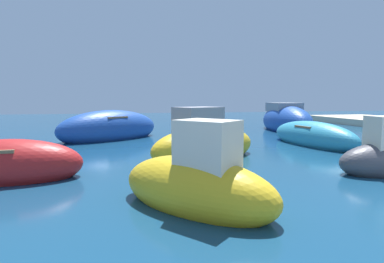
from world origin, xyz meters
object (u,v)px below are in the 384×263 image
object	(u,v)px
moored_boat_1	(313,136)
moored_boat_7	(197,185)
moored_boat_4	(286,120)
moored_boat_6	(6,166)
moored_boat_5	(110,129)
moored_boat_0	(205,144)

from	to	relation	value
moored_boat_1	moored_boat_7	size ratio (longest dim) A/B	1.47
moored_boat_4	moored_boat_7	size ratio (longest dim) A/B	1.70
moored_boat_6	moored_boat_5	bearing A→B (deg)	-108.00
moored_boat_1	moored_boat_0	bearing A→B (deg)	-77.96
moored_boat_1	moored_boat_6	world-z (taller)	moored_boat_1
moored_boat_0	moored_boat_5	world-z (taller)	moored_boat_0
moored_boat_6	moored_boat_1	bearing A→B (deg)	-163.93
moored_boat_4	moored_boat_6	world-z (taller)	moored_boat_4
moored_boat_5	moored_boat_7	distance (m)	10.78
moored_boat_7	moored_boat_0	bearing A→B (deg)	-57.62
moored_boat_0	moored_boat_1	size ratio (longest dim) A/B	0.91
moored_boat_4	moored_boat_0	bearing A→B (deg)	-37.46
moored_boat_0	moored_boat_7	world-z (taller)	moored_boat_0
moored_boat_7	moored_boat_4	bearing A→B (deg)	-76.36
moored_boat_0	moored_boat_7	xyz separation A→B (m)	(-1.41, -4.60, -0.07)
moored_boat_4	moored_boat_7	bearing A→B (deg)	-29.28
moored_boat_6	moored_boat_4	bearing A→B (deg)	-145.85
moored_boat_4	moored_boat_5	xyz separation A→B (m)	(-10.91, -1.83, -0.12)
moored_boat_1	moored_boat_6	xyz separation A→B (m)	(-11.05, -3.54, -0.00)
moored_boat_7	moored_boat_6	bearing A→B (deg)	14.42
moored_boat_6	moored_boat_0	bearing A→B (deg)	-165.11
moored_boat_6	moored_boat_7	world-z (taller)	moored_boat_7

